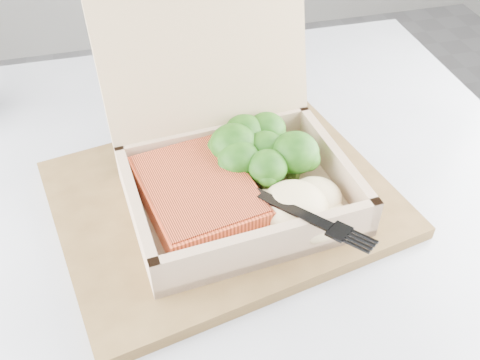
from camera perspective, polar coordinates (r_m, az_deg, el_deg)
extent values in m
cube|color=#ADB0B7|center=(0.57, -2.98, -6.84)|extent=(0.83, 0.83, 0.03)
cube|color=brown|center=(0.58, -1.80, -1.98)|extent=(0.39, 0.34, 0.01)
cube|color=tan|center=(0.56, 0.04, -2.33)|extent=(0.24, 0.19, 0.01)
cube|color=tan|center=(0.53, -10.90, -3.66)|extent=(0.03, 0.17, 0.05)
cube|color=tan|center=(0.58, 9.99, 1.45)|extent=(0.03, 0.17, 0.05)
cube|color=tan|center=(0.49, 3.27, -7.10)|extent=(0.22, 0.03, 0.05)
cube|color=tan|center=(0.61, -2.57, 3.97)|extent=(0.22, 0.03, 0.05)
cube|color=tan|center=(0.57, -3.75, 13.57)|extent=(0.23, 0.07, 0.17)
cube|color=#FC6231|center=(0.54, -4.49, -1.51)|extent=(0.13, 0.15, 0.03)
ellipsoid|color=#F7E2A0|center=(0.52, 5.85, -2.75)|extent=(0.11, 0.09, 0.04)
cube|color=black|center=(0.53, 0.19, -0.17)|extent=(0.07, 0.09, 0.01)
cube|color=black|center=(0.49, 6.95, -4.02)|extent=(0.04, 0.05, 0.01)
cube|color=white|center=(0.74, -6.36, 8.04)|extent=(0.08, 0.13, 0.00)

